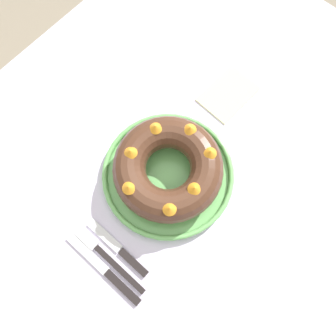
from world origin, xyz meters
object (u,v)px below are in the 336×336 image
at_px(fork, 105,255).
at_px(serving_knife, 108,273).
at_px(serving_dish, 168,174).
at_px(bundt_cake, 168,168).
at_px(cake_knife, 122,251).
at_px(napkin, 228,94).

bearing_deg(fork, serving_knife, -126.73).
xyz_separation_m(serving_dish, serving_knife, (-0.25, -0.05, -0.01)).
distance_m(bundt_cake, serving_knife, 0.26).
bearing_deg(bundt_cake, serving_dish, 84.84).
distance_m(serving_dish, fork, 0.23).
height_order(fork, serving_knife, serving_knife).
bearing_deg(fork, cake_knife, -36.09).
relative_size(serving_knife, cake_knife, 1.24).
distance_m(fork, cake_knife, 0.04).
bearing_deg(napkin, serving_dish, -174.15).
bearing_deg(cake_knife, serving_knife, -173.81).
xyz_separation_m(serving_dish, fork, (-0.23, -0.02, -0.01)).
distance_m(fork, serving_knife, 0.04).
bearing_deg(napkin, serving_knife, -171.84).
relative_size(serving_dish, fork, 1.54).
relative_size(serving_dish, bundt_cake, 1.26).
distance_m(serving_knife, cake_knife, 0.05).
height_order(fork, napkin, fork).
bearing_deg(serving_dish, bundt_cake, -95.16).
xyz_separation_m(serving_knife, napkin, (0.52, 0.07, -0.00)).
relative_size(serving_knife, napkin, 1.50).
bearing_deg(serving_dish, fork, -175.87).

